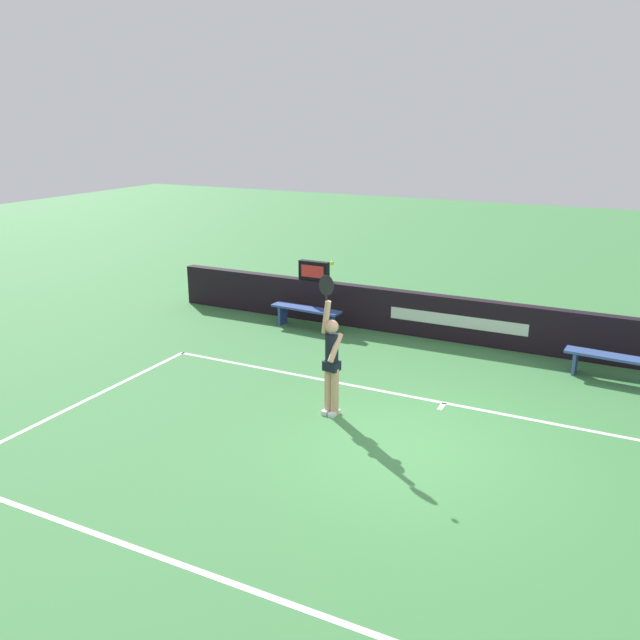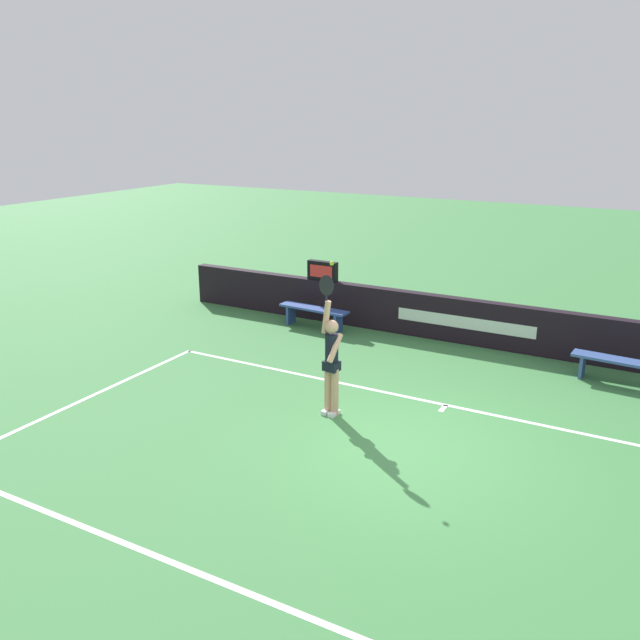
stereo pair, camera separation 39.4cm
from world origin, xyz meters
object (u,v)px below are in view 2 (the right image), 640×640
at_px(speed_display, 323,271).
at_px(courtside_bench_near, 314,312).
at_px(courtside_bench_far, 620,365).
at_px(tennis_ball, 332,263).
at_px(tennis_player, 331,359).

bearing_deg(speed_display, courtside_bench_near, -78.85).
bearing_deg(courtside_bench_far, courtside_bench_near, 178.01).
height_order(tennis_ball, courtside_bench_far, tennis_ball).
relative_size(speed_display, courtside_bench_far, 0.44).
bearing_deg(courtside_bench_near, speed_display, 101.15).
height_order(speed_display, tennis_player, tennis_player).
bearing_deg(tennis_ball, speed_display, 120.06).
distance_m(speed_display, tennis_player, 5.29).
bearing_deg(speed_display, courtside_bench_far, -7.54).
bearing_deg(courtside_bench_far, speed_display, 172.46).
distance_m(tennis_player, courtside_bench_far, 5.51).
xyz_separation_m(speed_display, tennis_player, (2.65, -4.57, -0.25)).
height_order(speed_display, tennis_ball, tennis_ball).
height_order(tennis_player, courtside_bench_near, tennis_player).
bearing_deg(speed_display, tennis_player, -59.92).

